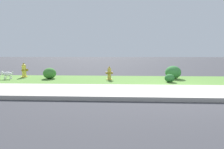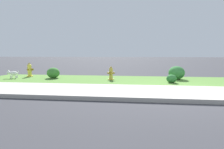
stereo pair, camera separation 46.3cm
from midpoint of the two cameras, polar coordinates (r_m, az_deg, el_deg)
ground_plane at (r=6.19m, az=24.25°, el=-5.36°), size 120.00×120.00×0.00m
sidewalk_pavement at (r=6.19m, az=24.25°, el=-5.32°), size 18.00×2.35×0.01m
grass_verge at (r=8.63m, az=19.10°, el=-1.80°), size 18.00×2.78×0.01m
street_curb at (r=5.03m, az=28.64°, el=-7.62°), size 18.00×0.16×0.12m
fire_hydrant_near_corner at (r=8.27m, az=1.25°, el=0.31°), size 0.36×0.32×0.64m
fire_hydrant_at_driveway at (r=10.40m, az=-24.16°, el=1.34°), size 0.36×0.39×0.74m
small_white_dog at (r=10.04m, az=-28.55°, el=0.33°), size 0.58×0.29×0.45m
shrub_bush_near_lamp at (r=9.32m, az=-17.30°, el=0.51°), size 0.63×0.63×0.54m
shrub_bush_mid_verge at (r=7.95m, az=20.46°, el=-1.29°), size 0.42×0.42×0.36m
shrub_bush_far_verge at (r=9.10m, az=21.71°, el=0.52°), size 0.75×0.75×0.64m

